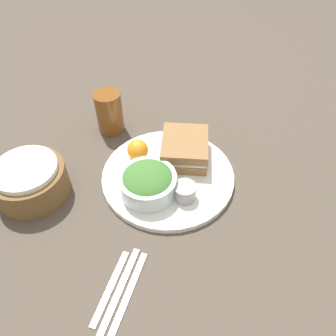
{
  "coord_description": "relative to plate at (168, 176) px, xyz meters",
  "views": [
    {
      "loc": [
        -0.51,
        -0.12,
        0.59
      ],
      "look_at": [
        0.0,
        0.0,
        0.03
      ],
      "focal_mm": 35.0,
      "sensor_mm": 36.0,
      "label": 1
    }
  ],
  "objects": [
    {
      "name": "salad_bowl",
      "position": [
        -0.06,
        0.03,
        0.04
      ],
      "size": [
        0.13,
        0.13,
        0.06
      ],
      "color": "silver",
      "rests_on": "plate"
    },
    {
      "name": "orange_wedge",
      "position": [
        0.04,
        0.08,
        0.03
      ],
      "size": [
        0.05,
        0.05,
        0.05
      ],
      "primitive_type": "sphere",
      "color": "orange",
      "rests_on": "plate"
    },
    {
      "name": "sandwich",
      "position": [
        0.07,
        -0.03,
        0.04
      ],
      "size": [
        0.14,
        0.13,
        0.06
      ],
      "color": "olive",
      "rests_on": "plate"
    },
    {
      "name": "ground_plane",
      "position": [
        0.0,
        0.0,
        -0.01
      ],
      "size": [
        4.0,
        4.0,
        0.0
      ],
      "primitive_type": "plane",
      "color": "#4C4238"
    },
    {
      "name": "dressing_cup",
      "position": [
        -0.06,
        -0.05,
        0.03
      ],
      "size": [
        0.05,
        0.05,
        0.04
      ],
      "primitive_type": "cylinder",
      "color": "#99999E",
      "rests_on": "plate"
    },
    {
      "name": "spoon",
      "position": [
        -0.29,
        0.04,
        -0.0
      ],
      "size": [
        0.15,
        0.02,
        0.01
      ],
      "primitive_type": "cube",
      "rotation": [
        0.0,
        0.0,
        3.06
      ],
      "color": "#B2B2B7",
      "rests_on": "ground_plane"
    },
    {
      "name": "plate",
      "position": [
        0.0,
        0.0,
        0.0
      ],
      "size": [
        0.31,
        0.31,
        0.01
      ],
      "primitive_type": "cylinder",
      "color": "white",
      "rests_on": "ground_plane"
    },
    {
      "name": "bread_basket",
      "position": [
        -0.11,
        0.29,
        0.03
      ],
      "size": [
        0.16,
        0.16,
        0.08
      ],
      "color": "brown",
      "rests_on": "ground_plane"
    },
    {
      "name": "drink_glass",
      "position": [
        0.14,
        0.19,
        0.05
      ],
      "size": [
        0.07,
        0.07,
        0.12
      ],
      "primitive_type": "cylinder",
      "color": "brown",
      "rests_on": "ground_plane"
    },
    {
      "name": "knife",
      "position": [
        -0.29,
        0.02,
        -0.0
      ],
      "size": [
        0.17,
        0.03,
        0.01
      ],
      "primitive_type": "cube",
      "rotation": [
        0.0,
        0.0,
        3.06
      ],
      "color": "#B2B2B7",
      "rests_on": "ground_plane"
    },
    {
      "name": "fork",
      "position": [
        -0.29,
        0.01,
        -0.0
      ],
      "size": [
        0.17,
        0.03,
        0.01
      ],
      "primitive_type": "cube",
      "rotation": [
        0.0,
        0.0,
        3.06
      ],
      "color": "#B2B2B7",
      "rests_on": "ground_plane"
    }
  ]
}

